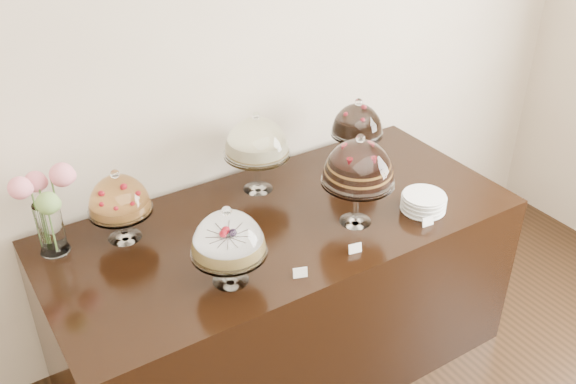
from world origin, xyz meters
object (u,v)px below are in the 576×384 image
cake_stand_choco_layer (359,165)px  cake_stand_fruit_tart (119,198)px  flower_vase (46,205)px  display_counter (283,294)px  cake_stand_dark_choco (357,123)px  cake_stand_cheesecake (257,140)px  cake_stand_sugar_sponge (228,237)px  plate_stack (423,202)px

cake_stand_choco_layer → cake_stand_fruit_tart: cake_stand_choco_layer is taller
cake_stand_fruit_tart → flower_vase: 0.29m
display_counter → cake_stand_fruit_tart: bearing=158.3°
cake_stand_dark_choco → cake_stand_fruit_tart: 1.26m
cake_stand_choco_layer → cake_stand_cheesecake: bearing=115.4°
cake_stand_sugar_sponge → cake_stand_cheesecake: 0.72m
cake_stand_dark_choco → cake_stand_fruit_tart: (-1.26, 0.04, -0.05)m
cake_stand_cheesecake → cake_stand_choco_layer: bearing=-64.6°
cake_stand_choco_layer → flower_vase: 1.33m
cake_stand_dark_choco → plate_stack: cake_stand_dark_choco is taller
display_counter → plate_stack: (0.61, -0.28, 0.49)m
cake_stand_fruit_tart → flower_vase: flower_vase is taller
cake_stand_choco_layer → plate_stack: bearing=-16.4°
cake_stand_cheesecake → cake_stand_dark_choco: (0.54, -0.08, -0.01)m
cake_stand_choco_layer → cake_stand_dark_choco: (0.31, 0.41, -0.04)m
cake_stand_fruit_tart → flower_vase: bearing=167.8°
cake_stand_fruit_tart → display_counter: bearing=-21.7°
cake_stand_cheesecake → display_counter: bearing=-98.9°
plate_stack → cake_stand_sugar_sponge: bearing=178.4°
cake_stand_sugar_sponge → cake_stand_cheesecake: cake_stand_cheesecake is taller
display_counter → cake_stand_sugar_sponge: size_ratio=6.17×
display_counter → cake_stand_cheesecake: 0.79m
cake_stand_fruit_tart → plate_stack: bearing=-23.3°
cake_stand_sugar_sponge → plate_stack: size_ratio=1.73×
cake_stand_fruit_tart → cake_stand_sugar_sponge: bearing=-63.7°
cake_stand_fruit_tart → plate_stack: cake_stand_fruit_tart is taller
cake_stand_choco_layer → cake_stand_dark_choco: 0.52m
cake_stand_dark_choco → flower_vase: bearing=176.2°
display_counter → cake_stand_choco_layer: cake_stand_choco_layer is taller
cake_stand_cheesecake → cake_stand_fruit_tart: (-0.71, -0.04, -0.06)m
cake_stand_choco_layer → cake_stand_fruit_tart: size_ratio=1.30×
cake_stand_fruit_tart → flower_vase: size_ratio=0.88×
cake_stand_sugar_sponge → flower_vase: bearing=133.0°
flower_vase → plate_stack: (1.56, -0.61, -0.19)m
cake_stand_cheesecake → cake_stand_dark_choco: 0.55m
cake_stand_sugar_sponge → cake_stand_fruit_tart: bearing=116.3°
display_counter → cake_stand_dark_choco: cake_stand_dark_choco is taller
cake_stand_cheesecake → flower_vase: 1.00m
cake_stand_sugar_sponge → cake_stand_choco_layer: size_ratio=0.80×
cake_stand_dark_choco → plate_stack: bearing=-87.9°
display_counter → cake_stand_cheesecake: (0.05, 0.31, 0.72)m
display_counter → plate_stack: bearing=-25.0°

